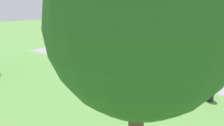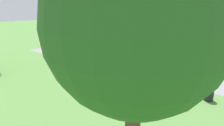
{
  "view_description": "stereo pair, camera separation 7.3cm",
  "coord_description": "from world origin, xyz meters",
  "px_view_note": "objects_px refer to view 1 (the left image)",
  "views": [
    {
      "loc": [
        9.11,
        -12.13,
        5.02
      ],
      "look_at": [
        -0.0,
        -0.28,
        0.8
      ],
      "focal_mm": 32.58,
      "sensor_mm": 36.0,
      "label": 1
    },
    {
      "loc": [
        9.16,
        -12.09,
        5.02
      ],
      "look_at": [
        -0.0,
        -0.28,
        0.8
      ],
      "focal_mm": 32.58,
      "sensor_mm": 36.0,
      "label": 2
    }
  ],
  "objects_px": {
    "bench_4": "(152,76)",
    "kiosk": "(221,42)",
    "bench_1": "(81,60)",
    "person_seated": "(82,58)",
    "bench_0": "(61,57)",
    "bench_2": "(102,64)",
    "bench_3": "(126,69)",
    "tree_1": "(140,28)",
    "trash_bin": "(209,93)",
    "bench_5": "(183,85)",
    "lamp_post": "(103,35)"
  },
  "relations": [
    {
      "from": "bench_5",
      "to": "person_seated",
      "type": "relative_size",
      "value": 1.7
    },
    {
      "from": "bench_2",
      "to": "person_seated",
      "type": "distance_m",
      "value": 2.29
    },
    {
      "from": "bench_4",
      "to": "kiosk",
      "type": "relative_size",
      "value": 0.57
    },
    {
      "from": "bench_2",
      "to": "tree_1",
      "type": "relative_size",
      "value": 0.33
    },
    {
      "from": "tree_1",
      "to": "lamp_post",
      "type": "distance_m",
      "value": 14.74
    },
    {
      "from": "trash_bin",
      "to": "bench_4",
      "type": "bearing_deg",
      "value": 172.66
    },
    {
      "from": "bench_0",
      "to": "bench_2",
      "type": "distance_m",
      "value": 4.52
    },
    {
      "from": "bench_1",
      "to": "bench_5",
      "type": "height_order",
      "value": "same"
    },
    {
      "from": "bench_2",
      "to": "lamp_post",
      "type": "distance_m",
      "value": 2.8
    },
    {
      "from": "bench_1",
      "to": "trash_bin",
      "type": "relative_size",
      "value": 2.51
    },
    {
      "from": "bench_0",
      "to": "person_seated",
      "type": "height_order",
      "value": "person_seated"
    },
    {
      "from": "bench_1",
      "to": "bench_0",
      "type": "bearing_deg",
      "value": -162.82
    },
    {
      "from": "bench_4",
      "to": "tree_1",
      "type": "distance_m",
      "value": 10.89
    },
    {
      "from": "bench_1",
      "to": "bench_2",
      "type": "height_order",
      "value": "same"
    },
    {
      "from": "bench_0",
      "to": "bench_2",
      "type": "xyz_separation_m",
      "value": [
        4.48,
        0.58,
        0.0
      ]
    },
    {
      "from": "kiosk",
      "to": "tree_1",
      "type": "bearing_deg",
      "value": -74.89
    },
    {
      "from": "bench_4",
      "to": "trash_bin",
      "type": "relative_size",
      "value": 2.51
    },
    {
      "from": "bench_1",
      "to": "bench_3",
      "type": "xyz_separation_m",
      "value": [
        4.52,
        0.19,
        0.0
      ]
    },
    {
      "from": "bench_0",
      "to": "lamp_post",
      "type": "bearing_deg",
      "value": 43.78
    },
    {
      "from": "bench_1",
      "to": "tree_1",
      "type": "xyz_separation_m",
      "value": [
        10.93,
        -9.13,
        4.22
      ]
    },
    {
      "from": "bench_3",
      "to": "lamp_post",
      "type": "relative_size",
      "value": 0.55
    },
    {
      "from": "lamp_post",
      "to": "trash_bin",
      "type": "relative_size",
      "value": 4.52
    },
    {
      "from": "bench_0",
      "to": "person_seated",
      "type": "distance_m",
      "value": 2.27
    },
    {
      "from": "bench_3",
      "to": "tree_1",
      "type": "height_order",
      "value": "tree_1"
    },
    {
      "from": "bench_0",
      "to": "bench_4",
      "type": "distance_m",
      "value": 9.01
    },
    {
      "from": "tree_1",
      "to": "person_seated",
      "type": "bearing_deg",
      "value": 139.75
    },
    {
      "from": "bench_5",
      "to": "lamp_post",
      "type": "xyz_separation_m",
      "value": [
        -7.87,
        2.06,
        2.09
      ]
    },
    {
      "from": "bench_2",
      "to": "bench_3",
      "type": "bearing_deg",
      "value": 2.46
    },
    {
      "from": "bench_3",
      "to": "kiosk",
      "type": "bearing_deg",
      "value": 65.83
    },
    {
      "from": "bench_0",
      "to": "tree_1",
      "type": "xyz_separation_m",
      "value": [
        13.16,
        -8.75,
        4.22
      ]
    },
    {
      "from": "person_seated",
      "to": "tree_1",
      "type": "xyz_separation_m",
      "value": [
        10.96,
        -9.28,
        4.06
      ]
    },
    {
      "from": "bench_0",
      "to": "lamp_post",
      "type": "distance_m",
      "value": 4.46
    },
    {
      "from": "tree_1",
      "to": "lamp_post",
      "type": "height_order",
      "value": "tree_1"
    },
    {
      "from": "bench_1",
      "to": "trash_bin",
      "type": "height_order",
      "value": "bench_1"
    },
    {
      "from": "bench_5",
      "to": "tree_1",
      "type": "relative_size",
      "value": 0.33
    },
    {
      "from": "bench_4",
      "to": "bench_0",
      "type": "bearing_deg",
      "value": 175.06
    },
    {
      "from": "bench_5",
      "to": "tree_1",
      "type": "distance_m",
      "value": 9.9
    },
    {
      "from": "bench_5",
      "to": "tree_1",
      "type": "xyz_separation_m",
      "value": [
        1.93,
        -8.75,
        4.22
      ]
    },
    {
      "from": "bench_4",
      "to": "lamp_post",
      "type": "height_order",
      "value": "lamp_post"
    },
    {
      "from": "bench_5",
      "to": "lamp_post",
      "type": "distance_m",
      "value": 8.4
    },
    {
      "from": "bench_5",
      "to": "bench_2",
      "type": "bearing_deg",
      "value": 162.79
    },
    {
      "from": "bench_1",
      "to": "tree_1",
      "type": "bearing_deg",
      "value": -32.48
    },
    {
      "from": "bench_1",
      "to": "person_seated",
      "type": "relative_size",
      "value": 1.69
    },
    {
      "from": "bench_1",
      "to": "trash_bin",
      "type": "xyz_separation_m",
      "value": [
        10.47,
        -0.48,
        -0.08
      ]
    },
    {
      "from": "bench_1",
      "to": "person_seated",
      "type": "xyz_separation_m",
      "value": [
        -0.03,
        0.15,
        0.16
      ]
    },
    {
      "from": "person_seated",
      "to": "lamp_post",
      "type": "xyz_separation_m",
      "value": [
        1.17,
        1.52,
        1.94
      ]
    },
    {
      "from": "bench_0",
      "to": "tree_1",
      "type": "height_order",
      "value": "tree_1"
    },
    {
      "from": "bench_2",
      "to": "bench_0",
      "type": "bearing_deg",
      "value": -170.19
    },
    {
      "from": "person_seated",
      "to": "lamp_post",
      "type": "bearing_deg",
      "value": 59.96
    },
    {
      "from": "bench_3",
      "to": "bench_5",
      "type": "bearing_deg",
      "value": -9.81
    }
  ]
}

